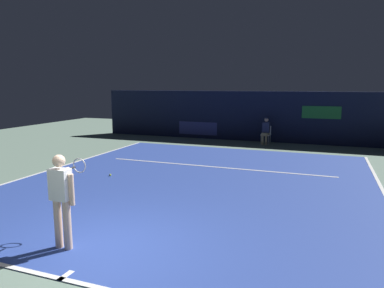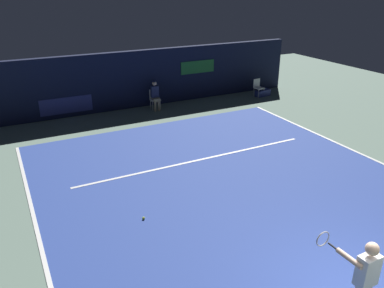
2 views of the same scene
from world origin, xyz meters
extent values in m
plane|color=slate|center=(0.00, 4.94, 0.00)|extent=(33.04, 33.04, 0.00)
cube|color=#2D479E|center=(0.00, 4.94, 0.01)|extent=(10.56, 11.88, 0.01)
cube|color=white|center=(5.23, 4.94, 0.01)|extent=(0.10, 11.88, 0.01)
cube|color=white|center=(-5.23, 4.94, 0.01)|extent=(0.10, 11.88, 0.01)
cube|color=white|center=(0.00, 7.02, 0.01)|extent=(8.23, 0.10, 0.01)
cube|color=#141933|center=(0.00, 13.62, 1.30)|extent=(16.98, 0.30, 2.60)
cube|color=navy|center=(-2.97, 13.46, 0.55)|extent=(2.20, 0.04, 0.70)
cube|color=#1E6B2D|center=(3.40, 13.46, 1.60)|extent=(1.80, 0.04, 0.60)
cube|color=white|center=(-0.67, -0.09, 1.20)|extent=(0.36, 0.22, 0.56)
sphere|color=beige|center=(-0.67, -0.09, 1.62)|extent=(0.22, 0.22, 0.22)
cylinder|color=beige|center=(-0.87, 0.13, 1.35)|extent=(0.09, 0.50, 0.09)
cylinder|color=beige|center=(-0.45, -0.06, 1.12)|extent=(0.09, 0.09, 0.56)
cylinder|color=black|center=(-0.88, 0.43, 1.35)|extent=(0.03, 0.30, 0.03)
torus|color=#B2B2B7|center=(-0.88, 0.71, 1.35)|extent=(0.30, 0.03, 0.30)
cube|color=white|center=(0.86, 12.81, 0.46)|extent=(0.47, 0.44, 0.04)
cube|color=white|center=(0.88, 13.01, 0.69)|extent=(0.42, 0.07, 0.42)
cylinder|color=#B2B2B7|center=(0.66, 12.66, 0.23)|extent=(0.03, 0.03, 0.46)
cylinder|color=#B2B2B7|center=(1.03, 12.62, 0.23)|extent=(0.03, 0.03, 0.46)
cylinder|color=#B2B2B7|center=(0.69, 13.00, 0.23)|extent=(0.03, 0.03, 0.46)
cylinder|color=#B2B2B7|center=(1.06, 12.96, 0.23)|extent=(0.03, 0.03, 0.46)
cube|color=tan|center=(0.86, 12.73, 0.50)|extent=(0.35, 0.43, 0.14)
cylinder|color=tan|center=(0.75, 12.56, 0.23)|extent=(0.11, 0.11, 0.46)
cylinder|color=tan|center=(0.93, 12.54, 0.23)|extent=(0.11, 0.11, 0.46)
cube|color=#23284C|center=(0.87, 12.85, 0.83)|extent=(0.36, 0.25, 0.52)
sphere|color=#DBAD89|center=(0.87, 12.85, 1.21)|extent=(0.20, 0.20, 0.20)
cylinder|color=#141933|center=(0.87, 12.85, 1.30)|extent=(0.19, 0.19, 0.04)
cube|color=white|center=(6.38, 12.39, 0.44)|extent=(0.49, 0.45, 0.04)
cube|color=white|center=(6.36, 12.59, 0.67)|extent=(0.42, 0.08, 0.42)
cylinder|color=#B2B2B7|center=(6.22, 12.20, 0.22)|extent=(0.03, 0.03, 0.44)
cylinder|color=#B2B2B7|center=(6.59, 12.25, 0.22)|extent=(0.03, 0.03, 0.44)
cylinder|color=#B2B2B7|center=(6.18, 12.54, 0.22)|extent=(0.03, 0.03, 0.44)
cylinder|color=#B2B2B7|center=(6.55, 12.59, 0.22)|extent=(0.03, 0.03, 0.44)
sphere|color=#CCE033|center=(-2.80, 4.61, 0.05)|extent=(0.07, 0.07, 0.07)
cube|color=navy|center=(6.63, 12.37, 0.16)|extent=(0.88, 0.45, 0.32)
camera|label=1|loc=(3.63, -4.93, 2.93)|focal=33.35mm
camera|label=2|loc=(-5.45, -3.20, 5.50)|focal=36.29mm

